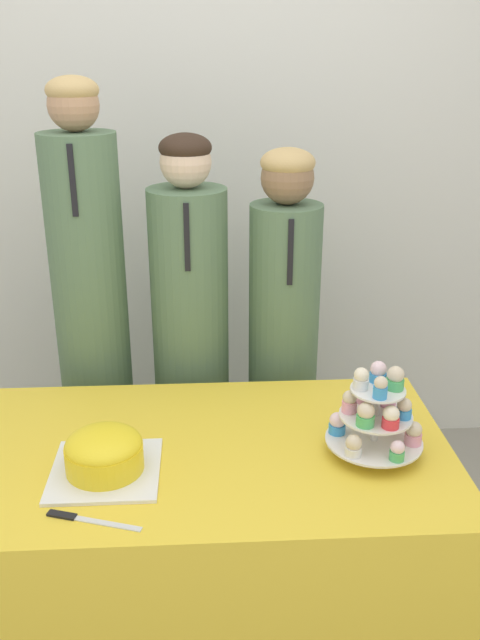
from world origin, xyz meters
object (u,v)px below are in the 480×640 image
student_0 (93,332)px  student_2 (283,353)px  cupcake_stand (377,413)px  cake_knife (78,518)px  student_1 (191,353)px  round_cake (104,453)px

student_0 → student_2: student_0 is taller
cupcake_stand → student_2: (-0.17, 0.67, -0.13)m
cake_knife → student_1: student_1 is taller
cake_knife → cupcake_stand: (0.76, 0.24, 0.12)m
cupcake_stand → student_1: 0.84m
student_0 → student_1: 0.35m
cupcake_stand → student_2: 0.70m
cake_knife → student_0: student_0 is taller
cake_knife → cupcake_stand: bearing=35.5°
cupcake_stand → student_2: student_2 is taller
cupcake_stand → student_1: size_ratio=0.18×
round_cake → cake_knife: round_cake is taller
cake_knife → student_0: (-0.09, 0.91, 0.09)m
round_cake → cupcake_stand: 0.72m
cake_knife → student_0: 0.92m
student_0 → student_2: (0.67, -0.00, -0.10)m
round_cake → student_2: size_ratio=0.20×
round_cake → student_1: 0.75m
cake_knife → cupcake_stand: size_ratio=0.88×
student_0 → student_2: size_ratio=1.16×
cake_knife → student_1: 0.94m
round_cake → student_1: (0.21, 0.72, -0.05)m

